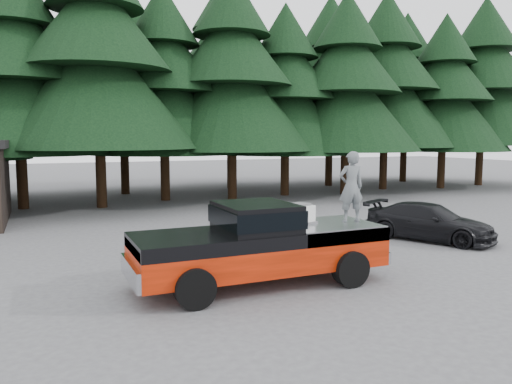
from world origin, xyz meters
name	(u,v)px	position (x,y,z in m)	size (l,w,h in m)	color
ground	(222,286)	(0.00, 0.00, 0.00)	(120.00, 120.00, 0.00)	#4A4B4D
pickup_truck	(260,257)	(0.82, -0.30, 0.67)	(6.00, 2.04, 1.33)	red
truck_cab	(256,216)	(0.72, -0.30, 1.62)	(1.66, 1.90, 0.59)	black
air_compressor	(299,215)	(1.95, -0.10, 1.54)	(0.62, 0.52, 0.43)	silver
man_on_bed	(351,187)	(3.27, -0.34, 2.20)	(0.64, 0.42, 1.74)	slate
parked_car	(429,222)	(8.08, 2.10, 0.61)	(1.71, 4.20, 1.22)	black
treeline	(119,56)	(0.42, 17.20, 7.72)	(60.15, 16.05, 17.50)	black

